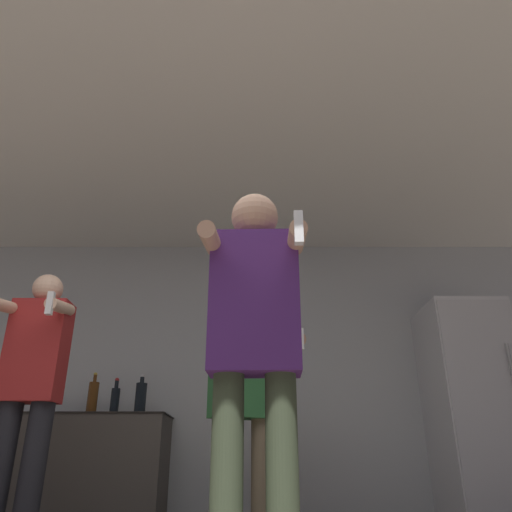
% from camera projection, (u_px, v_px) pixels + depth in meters
% --- Properties ---
extents(wall_back, '(7.00, 0.06, 2.55)m').
position_uv_depth(wall_back, '(201.00, 375.00, 4.56)').
color(wall_back, '#B2B7BC').
rests_on(wall_back, ground_plane).
extents(ceiling_slab, '(7.00, 3.60, 0.05)m').
position_uv_depth(ceiling_slab, '(187.00, 156.00, 3.63)').
color(ceiling_slab, silver).
rests_on(ceiling_slab, wall_back).
extents(refrigerator, '(0.62, 0.72, 1.80)m').
position_uv_depth(refrigerator, '(476.00, 414.00, 4.06)').
color(refrigerator, silver).
rests_on(refrigerator, ground_plane).
extents(counter, '(1.40, 0.54, 0.90)m').
position_uv_depth(counter, '(80.00, 474.00, 3.97)').
color(counter, '#47423D').
rests_on(counter, ground_plane).
extents(bottle_amber_bourbon, '(0.07, 0.07, 0.30)m').
position_uv_depth(bottle_amber_bourbon, '(117.00, 400.00, 4.14)').
color(bottle_amber_bourbon, black).
rests_on(bottle_amber_bourbon, counter).
extents(bottle_brown_liquor, '(0.08, 0.08, 0.34)m').
position_uv_depth(bottle_brown_liquor, '(94.00, 397.00, 4.15)').
color(bottle_brown_liquor, '#563314').
rests_on(bottle_brown_liquor, counter).
extents(bottle_tall_gin, '(0.09, 0.09, 0.33)m').
position_uv_depth(bottle_tall_gin, '(142.00, 397.00, 4.15)').
color(bottle_tall_gin, black).
rests_on(bottle_tall_gin, counter).
extents(person_woman_foreground, '(0.46, 0.45, 1.69)m').
position_uv_depth(person_woman_foreground, '(256.00, 338.00, 2.13)').
color(person_woman_foreground, '#38422D').
rests_on(person_woman_foreground, ground_plane).
extents(person_man_side, '(0.41, 0.44, 1.68)m').
position_uv_depth(person_man_side, '(31.00, 389.00, 3.06)').
color(person_man_side, black).
rests_on(person_man_side, ground_plane).
extents(person_spectator_back, '(0.66, 0.68, 1.58)m').
position_uv_depth(person_spectator_back, '(246.00, 395.00, 3.37)').
color(person_spectator_back, '#75664C').
rests_on(person_spectator_back, ground_plane).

